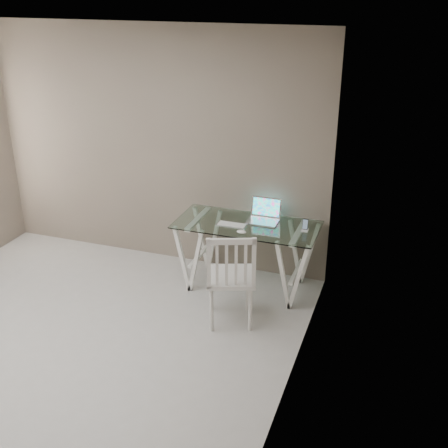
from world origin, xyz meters
name	(u,v)px	position (x,y,z in m)	size (l,w,h in m)	color
room	(20,177)	(-0.06, 0.02, 1.72)	(4.50, 4.52, 2.71)	#A9A6A2
desk	(246,255)	(1.20, 1.85, 0.38)	(1.50, 0.70, 0.75)	silver
chair	(231,275)	(1.28, 1.09, 0.55)	(0.58, 0.58, 0.99)	silver
laptop	(264,215)	(1.34, 2.01, 0.80)	(0.32, 0.28, 0.23)	silver
keyboard	(232,225)	(1.06, 1.77, 0.75)	(0.31, 0.13, 0.01)	silver
mouse	(241,232)	(1.22, 1.61, 0.76)	(0.10, 0.06, 0.03)	white
phone_dock	(305,228)	(1.81, 1.88, 0.78)	(0.07, 0.07, 0.13)	white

